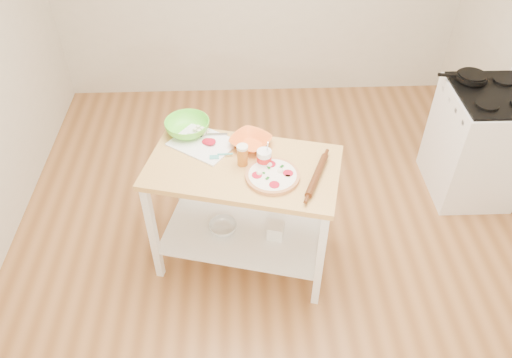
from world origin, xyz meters
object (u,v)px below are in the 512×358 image
Objects in this scene: orange_bowl at (251,142)px; yogurt_tub at (264,158)px; gas_stove at (477,143)px; prep_island at (244,194)px; skillet at (471,77)px; shelf_bin at (276,230)px; green_bowl at (187,127)px; rolling_pin at (317,175)px; shelf_glass_bowl at (223,227)px; knife at (202,135)px; beer_pint at (242,155)px; cutting_board at (203,143)px; pizza at (272,175)px; spatula at (220,156)px.

yogurt_tub is (0.08, -0.20, 0.03)m from orange_bowl.
gas_stove reaches higher than orange_bowl.
skillet reaches higher than prep_island.
green_bowl is at bearing 146.20° from shelf_bin.
gas_stove is 5.55× the size of yogurt_tub.
prep_island is 0.54m from rolling_pin.
knife is at bearing 113.19° from shelf_glass_bowl.
knife is at bearing 132.67° from beer_pint.
green_bowl reaches higher than shelf_bin.
cutting_board is 1.28× the size of rolling_pin.
green_bowl is at bearing -171.00° from gas_stove.
pizza reaches higher than prep_island.
cutting_board is at bearing 150.78° from shelf_bin.
gas_stove is 2.34m from green_bowl.
skillet is 2.21m from shelf_glass_bowl.
gas_stove is 7.40× the size of spatula.
gas_stove is 9.89× the size of shelf_bin.
beer_pint is 0.37× the size of rolling_pin.
gas_stove is 4.39× the size of orange_bowl.
spatula is (-0.14, 0.08, 0.27)m from prep_island.
spatula is 0.59× the size of orange_bowl.
cutting_board is (-2.02, -0.65, -0.07)m from skillet.
skillet is 0.95× the size of rolling_pin.
prep_island is 0.43m from cutting_board.
gas_stove is 3.31× the size of pizza.
rolling_pin reaches higher than shelf_glass_bowl.
skillet is (-0.13, 0.18, 0.50)m from gas_stove.
skillet is 1.22× the size of green_bowl.
yogurt_tub is at bearing -141.42° from skillet.
prep_island is 1.21× the size of gas_stove.
yogurt_tub reaches higher than orange_bowl.
knife is 0.51m from yogurt_tub.
knife is at bearing -169.23° from gas_stove.
cutting_board is 4.46× the size of shelf_bin.
beer_pint is (0.14, -0.07, 0.06)m from spatula.
yogurt_tub reaches higher than prep_island.
yogurt_tub is (-1.76, -0.71, 0.48)m from gas_stove.
rolling_pin reaches higher than spatula.
pizza reaches higher than rolling_pin.
knife is 1.34× the size of shelf_glass_bowl.
spatula is 0.63m from shelf_glass_bowl.
green_bowl is at bearing -156.13° from skillet.
skillet is 3.30× the size of shelf_bin.
knife is 1.35× the size of yogurt_tub.
shelf_bin is (0.59, -0.39, -0.63)m from green_bowl.
cutting_board is 1.98× the size of orange_bowl.
skillet is at bearing 37.89° from rolling_pin.
gas_stove is 2.25m from cutting_board.
shelf_glass_bowl is (-2.05, -0.67, -0.18)m from gas_stove.
green_bowl is 0.96m from rolling_pin.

